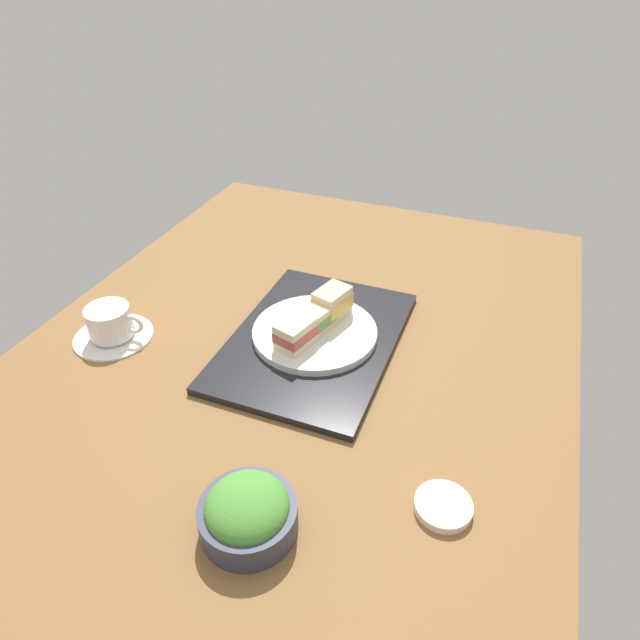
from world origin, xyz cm
name	(u,v)px	position (x,y,z in cm)	size (l,w,h in cm)	color
ground_plane	(292,362)	(0.00, 0.00, -1.50)	(140.00, 100.00, 3.00)	brown
serving_tray	(314,340)	(5.03, -2.58, 0.72)	(42.11, 29.56, 1.45)	black
sandwich_plate	(315,332)	(5.50, -2.50, 2.14)	(23.59, 23.59, 1.38)	silver
sandwich_near	(296,333)	(0.26, -1.03, 5.37)	(8.20, 6.83, 5.08)	beige
sandwich_middle	(315,319)	(5.50, -2.50, 5.17)	(8.28, 6.77, 4.69)	beige
sandwich_far	(332,303)	(10.74, -3.98, 5.84)	(8.44, 6.94, 6.03)	beige
salad_bowl	(248,512)	(-34.77, -9.22, 3.30)	(12.99, 12.99, 7.44)	#33384C
coffee_cup	(111,325)	(-7.41, 34.05, 2.92)	(14.94, 14.94, 6.79)	white
small_sauce_dish	(443,506)	(-22.69, -32.55, 0.67)	(7.96, 7.96, 1.35)	silver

